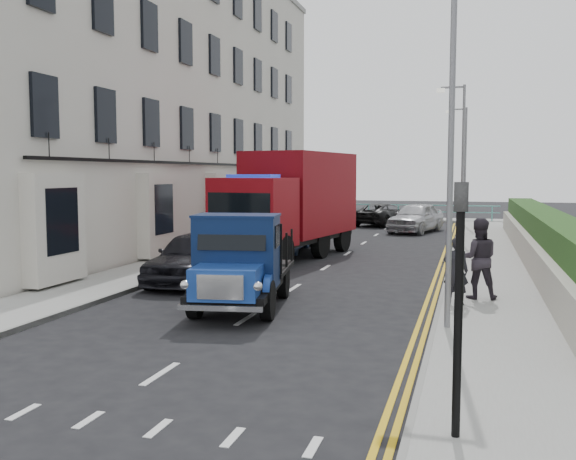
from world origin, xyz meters
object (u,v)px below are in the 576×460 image
object	(u,v)px
lamp_far	(463,159)
bedford_lorry	(238,268)
lamp_near	(445,132)
red_lorry	(292,202)
lamp_mid	(460,155)
pedestrian_east_near	(456,271)
parked_car_front	(195,257)

from	to	relation	value
lamp_far	bedford_lorry	xyz separation A→B (m)	(-4.59, -25.32, -2.97)
lamp_near	red_lorry	size ratio (longest dim) A/B	0.88
lamp_mid	pedestrian_east_near	world-z (taller)	lamp_mid
lamp_far	lamp_near	bearing A→B (deg)	-90.00
pedestrian_east_near	red_lorry	bearing A→B (deg)	-57.58
lamp_mid	bedford_lorry	xyz separation A→B (m)	(-4.59, -15.32, -2.97)
pedestrian_east_near	lamp_near	bearing A→B (deg)	79.01
lamp_mid	lamp_far	distance (m)	10.00
red_lorry	lamp_near	bearing A→B (deg)	-50.23
lamp_mid	lamp_far	world-z (taller)	same
lamp_near	lamp_mid	bearing A→B (deg)	90.00
lamp_mid	parked_car_front	bearing A→B (deg)	-121.10
lamp_near	pedestrian_east_near	distance (m)	3.86
lamp_mid	parked_car_front	distance (m)	14.32
lamp_near	lamp_far	bearing A→B (deg)	90.00
red_lorry	parked_car_front	xyz separation A→B (m)	(-1.19, -6.27, -1.36)
red_lorry	parked_car_front	size ratio (longest dim) A/B	1.78
red_lorry	lamp_mid	bearing A→B (deg)	52.86
lamp_far	parked_car_front	xyz separation A→B (m)	(-7.20, -21.94, -3.24)
lamp_near	pedestrian_east_near	bearing A→B (deg)	84.51
lamp_near	pedestrian_east_near	xyz separation A→B (m)	(0.22, 2.32, -3.08)
lamp_mid	red_lorry	world-z (taller)	lamp_mid
lamp_mid	lamp_near	bearing A→B (deg)	-90.00
lamp_mid	bedford_lorry	distance (m)	16.26
lamp_mid	parked_car_front	size ratio (longest dim) A/B	1.57
parked_car_front	lamp_far	bearing A→B (deg)	70.23
lamp_far	pedestrian_east_near	size ratio (longest dim) A/B	4.38
lamp_far	pedestrian_east_near	xyz separation A→B (m)	(0.22, -23.68, -3.08)
bedford_lorry	parked_car_front	size ratio (longest dim) A/B	1.10
lamp_near	lamp_mid	distance (m)	16.00
lamp_near	parked_car_front	size ratio (longest dim) A/B	1.57
bedford_lorry	pedestrian_east_near	bearing A→B (deg)	9.81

